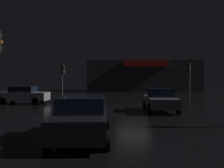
# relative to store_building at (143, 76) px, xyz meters

# --- Properties ---
(ground_plane) EXTENTS (120.00, 120.00, 0.00)m
(ground_plane) POSITION_rel_store_building_xyz_m (-4.11, -26.37, -2.83)
(ground_plane) COLOR black
(store_building) EXTENTS (20.36, 9.97, 5.66)m
(store_building) POSITION_rel_store_building_xyz_m (0.00, 0.00, 0.00)
(store_building) COLOR #33383D
(store_building) RESTS_ON ground
(traffic_signal_opposite) EXTENTS (0.42, 0.42, 3.83)m
(traffic_signal_opposite) POSITION_rel_store_building_xyz_m (-11.13, -19.73, 0.08)
(traffic_signal_opposite) COLOR #595B60
(traffic_signal_opposite) RESTS_ON ground
(traffic_signal_cross_left) EXTENTS (0.42, 0.42, 3.99)m
(traffic_signal_cross_left) POSITION_rel_store_building_xyz_m (2.58, -19.58, -0.05)
(traffic_signal_cross_left) COLOR #595B60
(traffic_signal_cross_left) RESTS_ON ground
(car_near) EXTENTS (2.21, 4.58, 1.60)m
(car_near) POSITION_rel_store_building_xyz_m (-2.44, -28.44, -2.02)
(car_near) COLOR slate
(car_near) RESTS_ON ground
(car_far) EXTENTS (4.46, 2.14, 1.61)m
(car_far) POSITION_rel_store_building_xyz_m (-13.84, -23.81, -2.01)
(car_far) COLOR #B7B7BF
(car_far) RESTS_ON ground
(car_crossing) EXTENTS (2.13, 4.26, 1.59)m
(car_crossing) POSITION_rel_store_building_xyz_m (-6.94, -35.99, -2.02)
(car_crossing) COLOR black
(car_crossing) RESTS_ON ground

